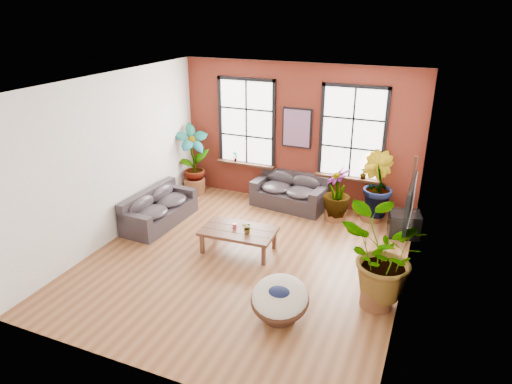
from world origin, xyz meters
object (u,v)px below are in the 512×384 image
at_px(papasan_chair, 280,299).
at_px(coffee_table, 238,232).
at_px(sofa_left, 158,209).
at_px(sofa_back, 290,192).

bearing_deg(papasan_chair, coffee_table, 124.74).
distance_m(sofa_left, coffee_table, 2.32).
bearing_deg(sofa_left, coffee_table, -99.15).
height_order(sofa_back, sofa_left, sofa_back).
distance_m(sofa_left, papasan_chair, 4.40).
xyz_separation_m(sofa_left, coffee_table, (2.27, -0.47, 0.08)).
bearing_deg(sofa_back, sofa_left, -132.83).
xyz_separation_m(sofa_back, coffee_table, (-0.25, -2.58, 0.05)).
bearing_deg(coffee_table, sofa_back, 81.71).
height_order(sofa_left, papasan_chair, sofa_left).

